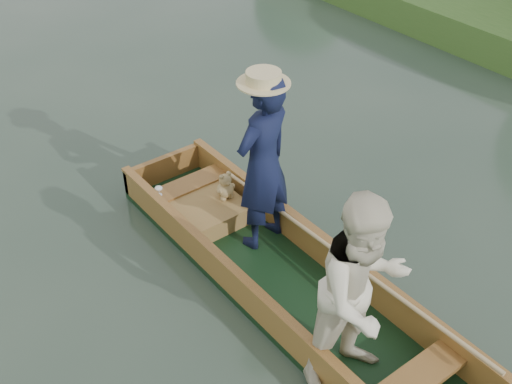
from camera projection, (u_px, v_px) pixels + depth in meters
ground at (292, 294)px, 6.54m from camera, size 120.00×120.00×0.00m
punt at (303, 250)px, 5.96m from camera, size 1.38×5.00×2.08m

